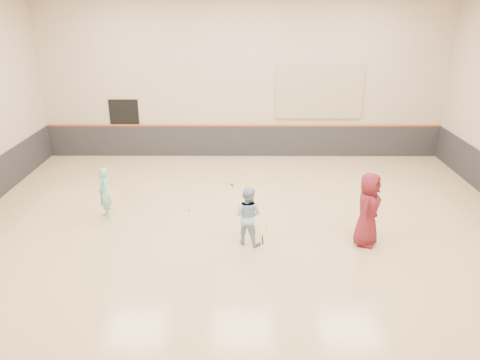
{
  "coord_description": "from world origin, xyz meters",
  "views": [
    {
      "loc": [
        -0.05,
        -11.3,
        5.69
      ],
      "look_at": [
        -0.1,
        0.4,
        1.15
      ],
      "focal_mm": 35.0,
      "sensor_mm": 36.0,
      "label": 1
    }
  ],
  "objects_px": {
    "spare_racket": "(229,182)",
    "instructor": "(248,216)",
    "girl": "(104,193)",
    "young_man": "(368,209)"
  },
  "relations": [
    {
      "from": "instructor",
      "to": "young_man",
      "type": "distance_m",
      "value": 2.93
    },
    {
      "from": "young_man",
      "to": "spare_racket",
      "type": "bearing_deg",
      "value": 68.21
    },
    {
      "from": "girl",
      "to": "young_man",
      "type": "bearing_deg",
      "value": 49.62
    },
    {
      "from": "young_man",
      "to": "girl",
      "type": "bearing_deg",
      "value": 105.69
    },
    {
      "from": "girl",
      "to": "instructor",
      "type": "bearing_deg",
      "value": 41.47
    },
    {
      "from": "instructor",
      "to": "young_man",
      "type": "bearing_deg",
      "value": -156.75
    },
    {
      "from": "spare_racket",
      "to": "girl",
      "type": "bearing_deg",
      "value": -142.04
    },
    {
      "from": "instructor",
      "to": "spare_racket",
      "type": "bearing_deg",
      "value": -58.38
    },
    {
      "from": "girl",
      "to": "instructor",
      "type": "height_order",
      "value": "instructor"
    },
    {
      "from": "spare_racket",
      "to": "instructor",
      "type": "bearing_deg",
      "value": -82.19
    }
  ]
}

